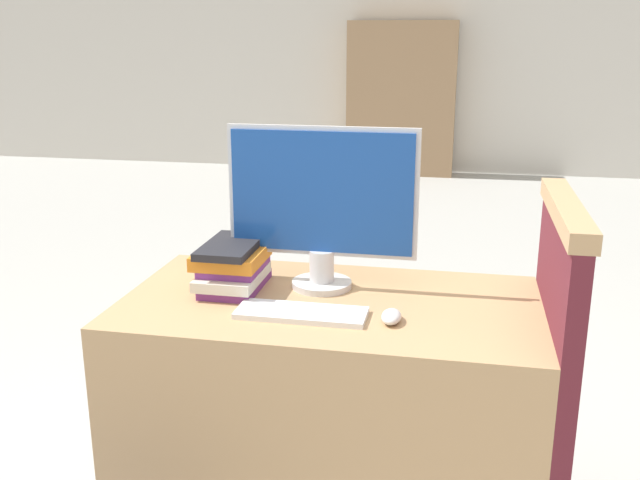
% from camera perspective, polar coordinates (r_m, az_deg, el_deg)
% --- Properties ---
extents(wall_back, '(12.00, 0.06, 2.80)m').
position_cam_1_polar(wall_back, '(8.36, 9.26, 14.96)').
color(wall_back, beige).
rests_on(wall_back, ground_plane).
extents(desk, '(1.23, 0.68, 0.77)m').
position_cam_1_polar(desk, '(2.28, 0.77, -13.97)').
color(desk, tan).
rests_on(desk, ground_plane).
extents(carrel_divider, '(0.07, 0.66, 1.11)m').
position_cam_1_polar(carrel_divider, '(2.17, 17.85, -11.16)').
color(carrel_divider, '#5B1E28').
rests_on(carrel_divider, ground_plane).
extents(monitor, '(0.58, 0.19, 0.50)m').
position_cam_1_polar(monitor, '(2.15, 0.16, 2.93)').
color(monitor, silver).
rests_on(monitor, desk).
extents(keyboard, '(0.36, 0.13, 0.02)m').
position_cam_1_polar(keyboard, '(2.00, -1.51, -5.86)').
color(keyboard, white).
rests_on(keyboard, desk).
extents(mouse, '(0.05, 0.10, 0.03)m').
position_cam_1_polar(mouse, '(1.96, 5.73, -6.11)').
color(mouse, silver).
rests_on(mouse, desk).
extents(book_stack, '(0.20, 0.28, 0.15)m').
position_cam_1_polar(book_stack, '(2.20, -7.01, -2.06)').
color(book_stack, '#7A3384').
rests_on(book_stack, desk).
extents(bookshelf_far, '(1.20, 0.32, 1.69)m').
position_cam_1_polar(bookshelf_far, '(8.17, 6.51, 11.13)').
color(bookshelf_far, '#9E7A56').
rests_on(bookshelf_far, ground_plane).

